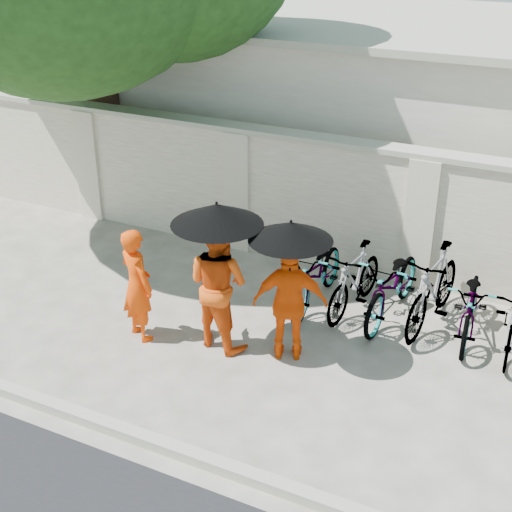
% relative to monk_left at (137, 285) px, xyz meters
% --- Properties ---
extents(ground, '(80.00, 80.00, 0.00)m').
position_rel_monk_left_xyz_m(ground, '(0.91, -0.06, -0.78)').
color(ground, '#ACA494').
extents(kerb, '(40.00, 0.16, 0.12)m').
position_rel_monk_left_xyz_m(kerb, '(0.91, -1.76, -0.72)').
color(kerb, '#A3A28F').
rests_on(kerb, ground).
extents(compound_wall, '(20.00, 0.30, 2.00)m').
position_rel_monk_left_xyz_m(compound_wall, '(1.91, 3.14, 0.22)').
color(compound_wall, beige).
rests_on(compound_wall, ground).
extents(building_behind, '(14.00, 6.00, 3.20)m').
position_rel_monk_left_xyz_m(building_behind, '(2.91, 6.94, 0.82)').
color(building_behind, silver).
rests_on(building_behind, ground).
extents(monk_left, '(0.67, 0.58, 1.56)m').
position_rel_monk_left_xyz_m(monk_left, '(0.00, 0.00, 0.00)').
color(monk_left, '#FB4205').
rests_on(monk_left, ground).
extents(monk_center, '(0.99, 0.84, 1.77)m').
position_rel_monk_left_xyz_m(monk_center, '(1.03, 0.33, 0.11)').
color(monk_center, '#E54F0E').
rests_on(monk_center, ground).
extents(parasol_center, '(1.14, 1.14, 1.01)m').
position_rel_monk_left_xyz_m(parasol_center, '(1.08, 0.25, 1.10)').
color(parasol_center, black).
rests_on(parasol_center, ground).
extents(monk_right, '(1.00, 0.69, 1.58)m').
position_rel_monk_left_xyz_m(monk_right, '(1.98, 0.43, 0.01)').
color(monk_right, '#FF5308').
rests_on(monk_right, ground).
extents(parasol_right, '(1.01, 1.01, 1.02)m').
position_rel_monk_left_xyz_m(parasol_right, '(2.00, 0.35, 1.01)').
color(parasol_right, black).
rests_on(parasol_right, ground).
extents(bike_0, '(0.66, 1.83, 0.96)m').
position_rel_monk_left_xyz_m(bike_0, '(1.79, 1.84, -0.30)').
color(bike_0, '#8F919C').
rests_on(bike_0, ground).
extents(bike_1, '(0.65, 1.67, 0.98)m').
position_rel_monk_left_xyz_m(bike_1, '(2.33, 1.90, -0.29)').
color(bike_1, '#8F919C').
rests_on(bike_1, ground).
extents(bike_2, '(0.79, 1.94, 1.00)m').
position_rel_monk_left_xyz_m(bike_2, '(2.86, 1.96, -0.28)').
color(bike_2, '#8F919C').
rests_on(bike_2, ground).
extents(bike_3, '(0.75, 1.91, 1.12)m').
position_rel_monk_left_xyz_m(bike_3, '(3.40, 2.01, -0.22)').
color(bike_3, '#8F919C').
rests_on(bike_3, ground).
extents(bike_4, '(0.77, 1.79, 0.91)m').
position_rel_monk_left_xyz_m(bike_4, '(3.94, 1.95, -0.32)').
color(bike_4, '#8F919C').
rests_on(bike_4, ground).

